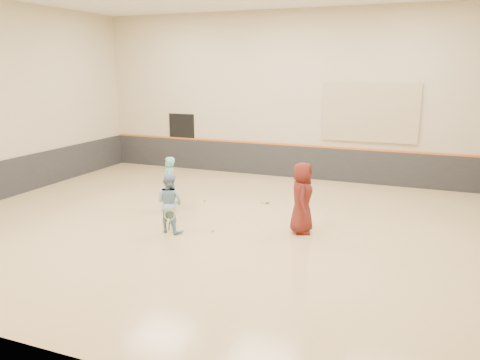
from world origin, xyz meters
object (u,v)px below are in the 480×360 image
at_px(girl, 169,184).
at_px(spare_racket, 265,200).
at_px(instructor, 170,203).
at_px(young_man, 302,198).

distance_m(girl, spare_racket, 2.98).
distance_m(girl, instructor, 1.77).
height_order(young_man, spare_racket, young_man).
height_order(instructor, young_man, young_man).
xyz_separation_m(girl, young_man, (3.94, -0.37, 0.10)).
relative_size(instructor, spare_racket, 2.23).
height_order(instructor, spare_racket, instructor).
xyz_separation_m(young_man, spare_racket, (-1.68, 2.17, -0.81)).
relative_size(girl, spare_racket, 2.33).
relative_size(girl, instructor, 1.05).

